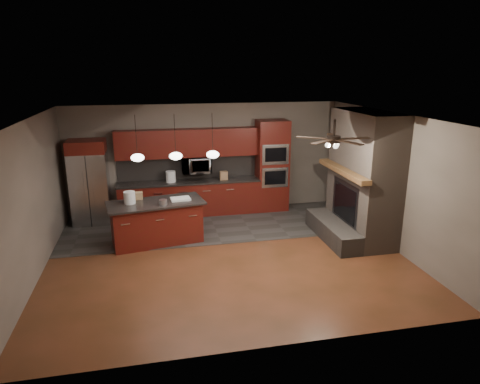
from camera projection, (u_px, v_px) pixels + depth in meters
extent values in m
plane|color=brown|center=(227.00, 256.00, 8.65)|extent=(7.00, 7.00, 0.00)
cube|color=white|center=(226.00, 117.00, 7.86)|extent=(7.00, 6.00, 0.02)
cube|color=slate|center=(206.00, 158.00, 11.07)|extent=(7.00, 0.02, 2.80)
cube|color=slate|center=(391.00, 180.00, 8.95)|extent=(0.02, 6.00, 2.80)
cube|color=slate|center=(32.00, 201.00, 7.56)|extent=(0.02, 6.00, 2.80)
cube|color=#363330|center=(214.00, 225.00, 10.34)|extent=(7.00, 2.40, 0.01)
cube|color=brown|center=(364.00, 176.00, 9.25)|extent=(0.80, 2.00, 2.80)
cube|color=#3F3933|center=(332.00, 230.00, 9.46)|extent=(0.50, 2.00, 0.40)
cube|color=#2D2D30|center=(346.00, 203.00, 9.34)|extent=(0.05, 1.20, 0.95)
cube|color=black|center=(345.00, 203.00, 9.33)|extent=(0.02, 1.00, 0.75)
cube|color=brown|center=(343.00, 171.00, 9.11)|extent=(0.22, 2.10, 0.10)
cube|color=#571010|center=(190.00, 199.00, 10.97)|extent=(3.55, 0.60, 0.86)
cube|color=black|center=(189.00, 182.00, 10.84)|extent=(3.59, 0.64, 0.04)
cube|color=black|center=(188.00, 167.00, 11.02)|extent=(3.55, 0.03, 0.60)
cube|color=#571010|center=(187.00, 143.00, 10.69)|extent=(3.55, 0.35, 0.70)
cube|color=#571010|center=(272.00, 166.00, 11.19)|extent=(0.80, 0.60, 2.38)
cube|color=silver|center=(275.00, 178.00, 10.97)|extent=(0.70, 0.03, 0.52)
cube|color=black|center=(275.00, 178.00, 10.95)|extent=(0.55, 0.02, 0.35)
cube|color=silver|center=(276.00, 155.00, 10.80)|extent=(0.70, 0.03, 0.52)
cube|color=black|center=(276.00, 155.00, 10.78)|extent=(0.55, 0.02, 0.35)
imported|color=silver|center=(196.00, 165.00, 10.81)|extent=(0.73, 0.41, 0.50)
cube|color=silver|center=(90.00, 188.00, 10.29)|extent=(0.87, 0.72, 1.74)
cube|color=#2D2D30|center=(88.00, 192.00, 9.95)|extent=(0.02, 0.02, 1.72)
cube|color=silver|center=(84.00, 191.00, 9.91)|extent=(0.03, 0.03, 0.87)
cube|color=silver|center=(93.00, 190.00, 9.95)|extent=(0.03, 0.03, 0.87)
cube|color=#571010|center=(86.00, 146.00, 10.00)|extent=(0.87, 0.72, 0.30)
cube|color=#571010|center=(157.00, 223.00, 9.22)|extent=(1.96, 1.07, 0.88)
cube|color=black|center=(156.00, 203.00, 9.09)|extent=(2.14, 1.24, 0.04)
cylinder|color=silver|center=(130.00, 198.00, 8.96)|extent=(0.29, 0.29, 0.26)
cylinder|color=silver|center=(163.00, 202.00, 8.88)|extent=(0.23, 0.23, 0.11)
cube|color=white|center=(180.00, 199.00, 9.23)|extent=(0.44, 0.33, 0.04)
cube|color=#9B7850|center=(137.00, 196.00, 9.27)|extent=(0.24, 0.17, 0.15)
cylinder|color=white|center=(171.00, 177.00, 10.71)|extent=(0.30, 0.30, 0.28)
cube|color=#97704D|center=(224.00, 175.00, 10.93)|extent=(0.20, 0.15, 0.22)
cylinder|color=black|center=(136.00, 135.00, 8.30)|extent=(0.01, 0.01, 0.78)
ellipsoid|color=white|center=(138.00, 158.00, 8.43)|extent=(0.26, 0.26, 0.16)
cylinder|color=black|center=(175.00, 134.00, 8.45)|extent=(0.01, 0.01, 0.78)
ellipsoid|color=white|center=(176.00, 156.00, 8.58)|extent=(0.26, 0.26, 0.16)
cylinder|color=black|center=(212.00, 133.00, 8.60)|extent=(0.01, 0.01, 0.78)
ellipsoid|color=white|center=(213.00, 155.00, 8.73)|extent=(0.26, 0.26, 0.16)
cylinder|color=black|center=(334.00, 128.00, 7.51)|extent=(0.04, 0.04, 0.30)
cylinder|color=black|center=(334.00, 139.00, 7.57)|extent=(0.24, 0.24, 0.12)
cube|color=#311F13|center=(354.00, 138.00, 7.64)|extent=(0.60, 0.12, 0.01)
cube|color=#311F13|center=(332.00, 136.00, 7.93)|extent=(0.30, 0.61, 0.01)
cube|color=#311F13|center=(313.00, 138.00, 7.72)|extent=(0.56, 0.45, 0.01)
cube|color=#311F13|center=(322.00, 142.00, 7.30)|extent=(0.56, 0.45, 0.01)
cube|color=#311F13|center=(349.00, 142.00, 7.25)|extent=(0.30, 0.61, 0.01)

